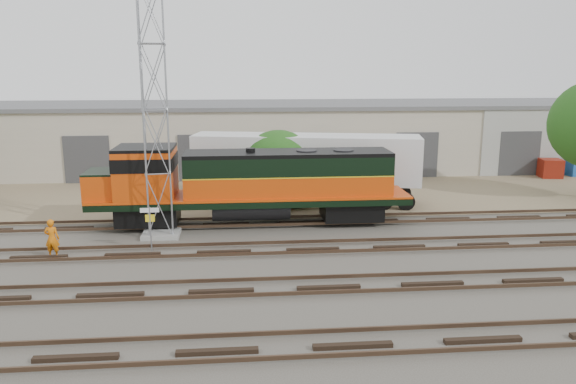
{
  "coord_description": "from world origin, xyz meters",
  "views": [
    {
      "loc": [
        -3.27,
        -22.51,
        8.17
      ],
      "look_at": [
        -0.91,
        4.0,
        2.2
      ],
      "focal_mm": 35.0,
      "sensor_mm": 36.0,
      "label": 1
    }
  ],
  "objects": [
    {
      "name": "ground",
      "position": [
        0.0,
        0.0,
        0.0
      ],
      "size": [
        140.0,
        140.0,
        0.0
      ],
      "primitive_type": "plane",
      "color": "#47423A",
      "rests_on": "ground"
    },
    {
      "name": "dirt_strip",
      "position": [
        0.0,
        15.0,
        0.01
      ],
      "size": [
        80.0,
        16.0,
        0.02
      ],
      "primitive_type": "cube",
      "color": "#726047",
      "rests_on": "ground"
    },
    {
      "name": "tracks",
      "position": [
        0.0,
        -3.0,
        0.08
      ],
      "size": [
        80.0,
        20.4,
        0.28
      ],
      "color": "black",
      "rests_on": "ground"
    },
    {
      "name": "warehouse",
      "position": [
        0.04,
        22.98,
        2.65
      ],
      "size": [
        58.4,
        10.4,
        5.3
      ],
      "color": "#BEB29E",
      "rests_on": "ground"
    },
    {
      "name": "locomotive",
      "position": [
        -2.95,
        6.0,
        2.29
      ],
      "size": [
        16.49,
        2.89,
        3.96
      ],
      "color": "black",
      "rests_on": "tracks"
    },
    {
      "name": "signal_tower",
      "position": [
        -7.14,
        4.54,
        5.94
      ],
      "size": [
        1.8,
        1.8,
        12.19
      ],
      "rotation": [
        0.0,
        0.0,
        0.12
      ],
      "color": "gray",
      "rests_on": "ground"
    },
    {
      "name": "sign_post",
      "position": [
        -7.28,
        2.16,
        1.43
      ],
      "size": [
        0.84,
        0.07,
        2.05
      ],
      "color": "gray",
      "rests_on": "ground"
    },
    {
      "name": "worker",
      "position": [
        -11.42,
        1.63,
        0.87
      ],
      "size": [
        0.66,
        0.46,
        1.74
      ],
      "primitive_type": "imported",
      "rotation": [
        0.0,
        0.0,
        3.07
      ],
      "color": "orange",
      "rests_on": "ground"
    },
    {
      "name": "semi_trailer",
      "position": [
        1.08,
        10.58,
        2.62
      ],
      "size": [
        13.8,
        5.35,
        4.16
      ],
      "rotation": [
        0.0,
        0.0,
        -0.2
      ],
      "color": "silver",
      "rests_on": "ground"
    },
    {
      "name": "dumpster_blue",
      "position": [
        22.41,
        17.82,
        0.75
      ],
      "size": [
        1.89,
        1.82,
        1.5
      ],
      "primitive_type": "cube",
      "rotation": [
        0.0,
        0.0,
        0.22
      ],
      "color": "#164E9B",
      "rests_on": "ground"
    },
    {
      "name": "dumpster_red",
      "position": [
        20.03,
        16.98,
        0.7
      ],
      "size": [
        1.69,
        1.61,
        1.4
      ],
      "primitive_type": "cube",
      "rotation": [
        0.0,
        0.0,
        -0.15
      ],
      "color": "maroon",
      "rests_on": "ground"
    },
    {
      "name": "tree_mid",
      "position": [
        -0.65,
        10.49,
        1.98
      ],
      "size": [
        5.01,
        4.77,
        4.77
      ],
      "color": "#382619",
      "rests_on": "ground"
    }
  ]
}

